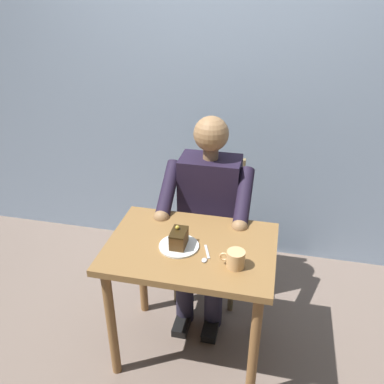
# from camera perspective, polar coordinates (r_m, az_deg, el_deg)

# --- Properties ---
(ground_plane) EXTENTS (14.00, 14.00, 0.00)m
(ground_plane) POSITION_cam_1_polar(r_m,az_deg,el_deg) (2.58, -0.14, -20.83)
(ground_plane) COLOR #7A675C
(cafe_rear_panel) EXTENTS (6.40, 0.12, 3.00)m
(cafe_rear_panel) POSITION_cam_1_polar(r_m,az_deg,el_deg) (2.83, 5.16, 19.00)
(cafe_rear_panel) COLOR #8EA4C0
(cafe_rear_panel) RESTS_ON ground
(dining_table) EXTENTS (0.85, 0.60, 0.74)m
(dining_table) POSITION_cam_1_polar(r_m,az_deg,el_deg) (2.15, -0.16, -9.98)
(dining_table) COLOR olive
(dining_table) RESTS_ON ground
(chair) EXTENTS (0.42, 0.42, 0.91)m
(chair) POSITION_cam_1_polar(r_m,az_deg,el_deg) (2.71, 2.75, -3.95)
(chair) COLOR olive
(chair) RESTS_ON ground
(seated_person) EXTENTS (0.53, 0.58, 1.25)m
(seated_person) POSITION_cam_1_polar(r_m,az_deg,el_deg) (2.49, 2.11, -3.19)
(seated_person) COLOR #21182D
(seated_person) RESTS_ON ground
(dessert_plate) EXTENTS (0.20, 0.20, 0.01)m
(dessert_plate) POSITION_cam_1_polar(r_m,az_deg,el_deg) (2.07, -1.83, -7.52)
(dessert_plate) COLOR white
(dessert_plate) RESTS_ON dining_table
(cake_slice) EXTENTS (0.08, 0.12, 0.10)m
(cake_slice) POSITION_cam_1_polar(r_m,az_deg,el_deg) (2.04, -1.85, -6.44)
(cake_slice) COLOR #533619
(cake_slice) RESTS_ON dessert_plate
(coffee_cup) EXTENTS (0.12, 0.09, 0.08)m
(coffee_cup) POSITION_cam_1_polar(r_m,az_deg,el_deg) (1.93, 6.06, -9.22)
(coffee_cup) COLOR #DFAC71
(coffee_cup) RESTS_ON dining_table
(dessert_spoon) EXTENTS (0.05, 0.14, 0.01)m
(dessert_spoon) POSITION_cam_1_polar(r_m,az_deg,el_deg) (2.00, 1.90, -8.93)
(dessert_spoon) COLOR silver
(dessert_spoon) RESTS_ON dining_table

